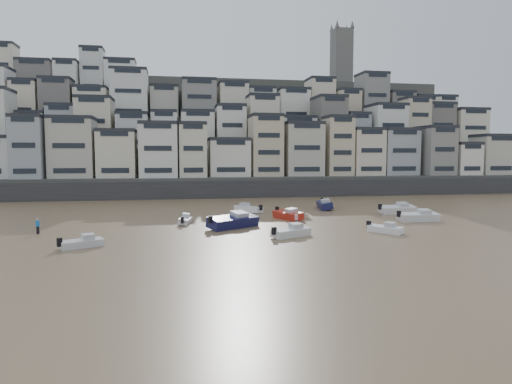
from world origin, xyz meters
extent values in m
plane|color=olive|center=(0.00, 0.00, 0.00)|extent=(400.00, 400.00, 0.00)
cube|color=#38383A|center=(10.00, 65.00, 1.75)|extent=(140.00, 3.00, 3.50)
cube|color=#4C4C47|center=(15.00, 72.00, 2.00)|extent=(140.00, 14.00, 4.00)
cube|color=#4C4C47|center=(15.00, 84.00, 5.00)|extent=(140.00, 14.00, 10.00)
cube|color=#4C4C47|center=(15.00, 96.00, 9.00)|extent=(140.00, 14.00, 18.00)
cube|color=#4C4C47|center=(15.00, 108.00, 13.00)|extent=(140.00, 16.00, 26.00)
cube|color=#4C4C47|center=(15.00, 122.00, 16.00)|extent=(140.00, 18.00, 32.00)
cube|color=#66635E|center=(55.00, 120.00, 41.00)|extent=(6.00, 6.00, 18.00)
camera|label=1|loc=(-0.75, -27.04, 8.76)|focal=32.00mm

